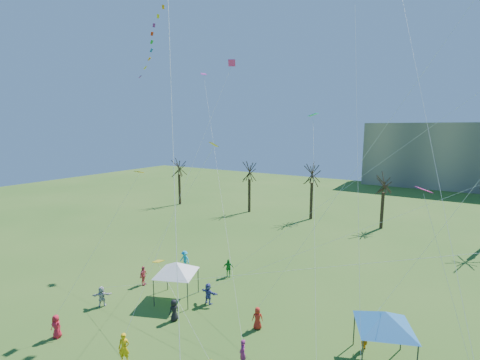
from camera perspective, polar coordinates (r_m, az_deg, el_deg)
The scene contains 6 objects.
bare_tree_row at distance 47.62m, azimuth 27.52°, elevation -0.58°, with size 70.45×8.20×11.24m.
big_box_kite at distance 24.15m, azimuth -13.81°, elevation 23.47°, with size 5.25×5.53×25.02m.
canopy_tent_white at distance 28.32m, azimuth -10.83°, elevation -14.50°, with size 3.95×3.95×3.19m.
canopy_tent_blue at distance 22.81m, azimuth 23.47°, elevation -20.99°, with size 4.08×4.08×3.29m.
festival_crowd at distance 23.95m, azimuth -1.87°, elevation -24.09°, with size 25.88×14.47×1.83m.
small_kites_aloft at distance 23.06m, azimuth 13.50°, elevation 9.60°, with size 28.98×18.22×34.89m.
Camera 1 is at (9.40, -10.62, 13.88)m, focal length 25.00 mm.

